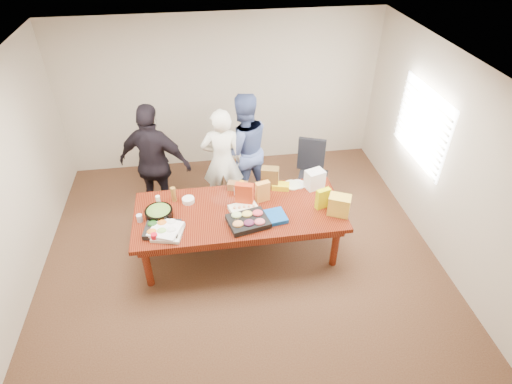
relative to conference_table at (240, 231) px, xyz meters
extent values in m
cube|color=#47301E|center=(0.00, 0.00, -0.39)|extent=(5.50, 5.00, 0.02)
cube|color=white|center=(0.00, 0.00, 2.33)|extent=(5.50, 5.00, 0.02)
cube|color=beige|center=(0.00, 2.50, 0.98)|extent=(5.50, 0.04, 2.70)
cube|color=beige|center=(0.00, -2.50, 0.98)|extent=(5.50, 0.04, 2.70)
cube|color=beige|center=(-2.75, 0.00, 0.98)|extent=(0.04, 5.00, 2.70)
cube|color=beige|center=(2.75, 0.00, 0.98)|extent=(0.04, 5.00, 2.70)
cube|color=white|center=(2.72, 0.60, 1.12)|extent=(0.03, 1.40, 1.10)
cube|color=beige|center=(2.68, 0.60, 1.12)|extent=(0.04, 1.36, 1.00)
cube|color=#4C1C0F|center=(0.00, 0.00, 0.00)|extent=(2.80, 1.20, 0.75)
cube|color=black|center=(1.30, 0.98, 0.14)|extent=(0.68, 0.68, 1.03)
imported|color=white|center=(-0.13, 1.06, 0.49)|extent=(0.67, 0.47, 1.74)
imported|color=#495B97|center=(0.22, 1.30, 0.55)|extent=(1.02, 0.87, 1.84)
imported|color=black|center=(-1.13, 1.03, 0.57)|extent=(1.20, 0.81, 1.89)
cube|color=black|center=(-1.01, -0.28, 0.41)|extent=(0.49, 0.41, 0.07)
cube|color=black|center=(0.09, -0.29, 0.41)|extent=(0.58, 0.49, 0.08)
cube|color=white|center=(0.07, -0.03, 0.41)|extent=(0.43, 0.36, 0.06)
cylinder|color=black|center=(-1.05, 0.01, 0.43)|extent=(0.39, 0.39, 0.12)
cube|color=#0D4DA3|center=(0.39, -0.25, 0.40)|extent=(0.43, 0.35, 0.06)
cube|color=#AD2E0F|center=(0.09, 0.09, 0.55)|extent=(0.26, 0.17, 0.35)
cube|color=#D2D708|center=(1.12, -0.10, 0.52)|extent=(0.21, 0.13, 0.29)
cube|color=gold|center=(0.35, 0.17, 0.52)|extent=(0.21, 0.13, 0.30)
cylinder|color=white|center=(0.01, 0.35, 0.44)|extent=(0.09, 0.09, 0.12)
cylinder|color=orange|center=(0.09, 0.42, 0.46)|extent=(0.08, 0.08, 0.18)
cylinder|color=brown|center=(-0.86, 0.34, 0.48)|extent=(0.09, 0.09, 0.22)
cylinder|color=white|center=(-1.07, 0.24, 0.46)|extent=(0.07, 0.07, 0.18)
cube|color=yellow|center=(0.65, 0.40, 0.42)|extent=(0.27, 0.20, 0.08)
cube|color=brown|center=(0.04, 0.48, 0.43)|extent=(0.30, 0.19, 0.11)
cube|color=brown|center=(0.50, 0.47, 0.54)|extent=(0.27, 0.20, 0.32)
cylinder|color=red|center=(-1.09, -0.43, 0.43)|extent=(0.09, 0.09, 0.11)
cylinder|color=silver|center=(-1.04, -0.10, 0.43)|extent=(0.08, 0.08, 0.11)
cylinder|color=silver|center=(-1.30, -0.04, 0.43)|extent=(0.09, 0.09, 0.10)
cube|color=silver|center=(-0.93, -0.33, 0.40)|extent=(0.43, 0.43, 0.04)
cube|color=white|center=(-0.96, -0.32, 0.44)|extent=(0.47, 0.47, 0.04)
cylinder|color=white|center=(0.92, 0.46, 0.38)|extent=(0.28, 0.28, 0.01)
cylinder|color=white|center=(0.83, 0.45, 0.38)|extent=(0.32, 0.32, 0.02)
cylinder|color=beige|center=(0.11, 0.42, 0.41)|extent=(0.19, 0.19, 0.06)
cylinder|color=white|center=(-0.67, 0.28, 0.41)|extent=(0.20, 0.20, 0.07)
cube|color=white|center=(1.14, 0.37, 0.51)|extent=(0.30, 0.25, 0.27)
cube|color=gold|center=(1.30, -0.26, 0.51)|extent=(0.33, 0.29, 0.28)
camera|label=1|loc=(-0.41, -4.34, 3.93)|focal=29.26mm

